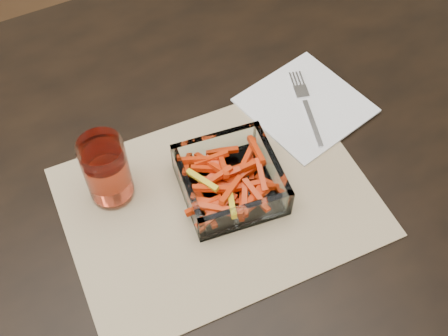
{
  "coord_description": "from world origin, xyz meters",
  "views": [
    {
      "loc": [
        -0.13,
        -0.49,
        1.47
      ],
      "look_at": [
        0.09,
        -0.07,
        0.78
      ],
      "focal_mm": 45.0,
      "sensor_mm": 36.0,
      "label": 1
    }
  ],
  "objects_px": {
    "glass_bowl": "(230,181)",
    "fork": "(306,105)",
    "dining_table": "(160,198)",
    "tumbler": "(107,172)"
  },
  "relations": [
    {
      "from": "dining_table",
      "to": "glass_bowl",
      "type": "bearing_deg",
      "value": -46.05
    },
    {
      "from": "glass_bowl",
      "to": "tumbler",
      "type": "xyz_separation_m",
      "value": [
        -0.16,
        0.08,
        0.03
      ]
    },
    {
      "from": "dining_table",
      "to": "glass_bowl",
      "type": "height_order",
      "value": "glass_bowl"
    },
    {
      "from": "dining_table",
      "to": "fork",
      "type": "relative_size",
      "value": 9.7
    },
    {
      "from": "glass_bowl",
      "to": "fork",
      "type": "relative_size",
      "value": 0.97
    },
    {
      "from": "dining_table",
      "to": "glass_bowl",
      "type": "xyz_separation_m",
      "value": [
        0.09,
        -0.09,
        0.11
      ]
    },
    {
      "from": "glass_bowl",
      "to": "fork",
      "type": "xyz_separation_m",
      "value": [
        0.19,
        0.09,
        -0.02
      ]
    },
    {
      "from": "glass_bowl",
      "to": "fork",
      "type": "height_order",
      "value": "glass_bowl"
    },
    {
      "from": "glass_bowl",
      "to": "fork",
      "type": "bearing_deg",
      "value": 25.11
    },
    {
      "from": "fork",
      "to": "glass_bowl",
      "type": "bearing_deg",
      "value": -138.53
    }
  ]
}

